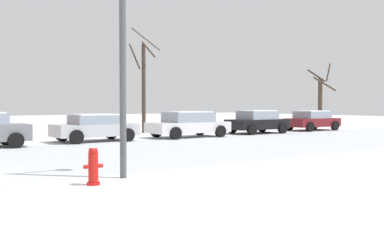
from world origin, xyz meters
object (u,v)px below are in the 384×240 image
fire_hydrant (93,165)px  street_lamp (133,52)px  parked_car_black (257,122)px  parked_car_white (188,124)px  parked_car_silver (95,127)px  parked_car_maroon (312,120)px

fire_hydrant → street_lamp: size_ratio=0.18×
fire_hydrant → parked_car_black: bearing=35.2°
parked_car_white → parked_car_silver: bearing=176.2°
street_lamp → parked_car_black: (14.08, 10.34, -2.37)m
street_lamp → parked_car_white: street_lamp is taller
parked_car_silver → parked_car_white: parked_car_white is taller
fire_hydrant → parked_car_maroon: size_ratio=0.23×
fire_hydrant → parked_car_silver: parked_car_silver is taller
fire_hydrant → parked_car_white: size_ratio=0.20×
parked_car_black → parked_car_white: bearing=-178.3°
parked_car_silver → parked_car_black: (10.48, -0.19, 0.04)m
parked_car_white → parked_car_black: 5.24m
fire_hydrant → parked_car_silver: 12.05m
street_lamp → parked_car_black: size_ratio=1.30×
street_lamp → parked_car_white: size_ratio=1.12×
fire_hydrant → parked_car_silver: (4.87, 11.01, 0.24)m
fire_hydrant → parked_car_black: 18.79m
fire_hydrant → parked_car_silver: size_ratio=0.22×
fire_hydrant → parked_car_maroon: parked_car_maroon is taller
street_lamp → parked_car_black: 17.63m
street_lamp → parked_car_white: bearing=49.1°
parked_car_white → street_lamp: bearing=-130.9°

